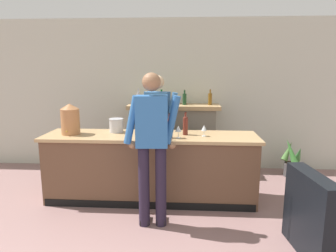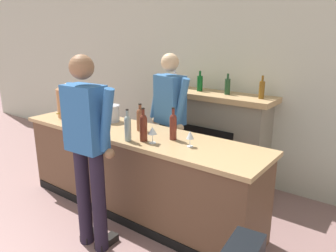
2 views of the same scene
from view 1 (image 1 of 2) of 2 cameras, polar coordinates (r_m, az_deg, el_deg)
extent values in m
cube|color=beige|center=(5.61, -1.17, 5.92)|extent=(12.00, 0.07, 2.75)
cube|color=brown|center=(4.32, -3.30, -8.13)|extent=(2.91, 0.66, 0.91)
cube|color=tan|center=(4.19, -3.37, -1.97)|extent=(2.98, 0.73, 0.04)
cube|color=black|center=(4.17, -3.81, -14.87)|extent=(2.86, 0.01, 0.10)
cube|color=gray|center=(5.47, 1.10, -2.66)|extent=(1.47, 0.44, 1.16)
cube|color=black|center=(5.28, 0.98, -4.82)|extent=(0.81, 0.02, 0.74)
cube|color=tan|center=(5.34, 1.12, 3.71)|extent=(1.63, 0.52, 0.07)
cylinder|color=#ADAFB8|center=(5.39, -5.62, 5.25)|extent=(0.06, 0.06, 0.21)
cylinder|color=#ADAFB8|center=(5.37, -5.65, 6.77)|extent=(0.02, 0.02, 0.07)
cylinder|color=#0D541D|center=(5.34, -1.23, 5.17)|extent=(0.08, 0.08, 0.20)
cylinder|color=#0D541D|center=(5.32, -1.24, 6.61)|extent=(0.03, 0.03, 0.07)
cylinder|color=#1C3F22|center=(5.32, 3.17, 5.11)|extent=(0.07, 0.07, 0.20)
cylinder|color=#1C3F22|center=(5.31, 3.18, 6.53)|extent=(0.03, 0.03, 0.07)
cylinder|color=brown|center=(5.33, 8.01, 5.09)|extent=(0.07, 0.07, 0.21)
cylinder|color=brown|center=(5.32, 8.05, 6.56)|extent=(0.03, 0.03, 0.07)
cube|color=black|center=(3.42, 25.41, -15.04)|extent=(0.27, 0.80, 0.85)
cube|color=black|center=(3.87, 27.66, -14.73)|extent=(0.87, 0.29, 0.53)
cylinder|color=#444142|center=(5.72, 22.49, -7.69)|extent=(0.27, 0.27, 0.24)
cylinder|color=#332319|center=(5.69, 22.57, -6.64)|extent=(0.24, 0.24, 0.02)
cone|color=#3B783A|center=(5.66, 23.63, -4.91)|extent=(0.14, 0.29, 0.33)
cone|color=#4C7938|center=(5.69, 21.87, -4.44)|extent=(0.30, 0.26, 0.37)
cone|color=#3F8B38|center=(5.50, 22.39, -4.49)|extent=(0.30, 0.26, 0.45)
cylinder|color=#241B2D|center=(3.60, -1.36, -11.44)|extent=(0.13, 0.13, 0.98)
cube|color=black|center=(3.86, -1.30, -17.31)|extent=(0.11, 0.25, 0.07)
cylinder|color=#241B2D|center=(3.62, -4.59, -11.40)|extent=(0.13, 0.13, 0.98)
cube|color=black|center=(3.87, -4.39, -17.25)|extent=(0.11, 0.25, 0.07)
cube|color=#2D61A1|center=(3.39, -3.11, 0.90)|extent=(0.37, 0.24, 0.58)
cylinder|color=#2D61A1|center=(3.40, 0.78, 1.14)|extent=(0.20, 0.08, 0.57)
sphere|color=#8E6445|center=(3.48, 0.76, -3.67)|extent=(0.09, 0.09, 0.09)
cylinder|color=#2D61A1|center=(3.43, -6.93, 1.15)|extent=(0.20, 0.08, 0.57)
sphere|color=#8E6445|center=(3.51, -6.78, -3.63)|extent=(0.09, 0.09, 0.09)
sphere|color=#8E6445|center=(3.34, -3.19, 8.37)|extent=(0.21, 0.21, 0.21)
cylinder|color=#43482E|center=(4.89, -3.05, -5.75)|extent=(0.13, 0.13, 0.92)
cube|color=black|center=(4.96, -3.27, -10.70)|extent=(0.15, 0.26, 0.07)
cylinder|color=#43482E|center=(4.83, -0.80, -5.95)|extent=(0.13, 0.13, 0.92)
cube|color=black|center=(4.90, -1.03, -10.96)|extent=(0.15, 0.26, 0.07)
cube|color=#366AA4|center=(4.69, -1.99, 2.99)|extent=(0.40, 0.29, 0.58)
cylinder|color=#366AA4|center=(4.75, -4.70, 3.18)|extent=(0.20, 0.08, 0.57)
sphere|color=#D9B489|center=(4.78, -4.73, -0.41)|extent=(0.09, 0.09, 0.09)
cylinder|color=#366AA4|center=(4.61, 0.65, 2.97)|extent=(0.20, 0.08, 0.57)
sphere|color=#D9B489|center=(4.64, 0.57, -0.73)|extent=(0.09, 0.09, 0.09)
sphere|color=#D9B489|center=(4.65, -2.02, 8.37)|extent=(0.21, 0.21, 0.21)
cylinder|color=#AE7145|center=(4.41, -18.10, 0.79)|extent=(0.26, 0.26, 0.36)
cone|color=#AE7145|center=(4.38, -18.26, 3.58)|extent=(0.26, 0.26, 0.08)
cylinder|color=#B29333|center=(4.29, -18.73, -0.98)|extent=(0.02, 0.04, 0.02)
cylinder|color=silver|center=(4.40, -9.82, 0.04)|extent=(0.20, 0.20, 0.19)
cylinder|color=silver|center=(4.38, -9.86, 1.31)|extent=(0.21, 0.21, 0.01)
cylinder|color=brown|center=(4.24, -3.06, -0.09)|extent=(0.08, 0.08, 0.21)
sphere|color=brown|center=(4.22, -3.08, 1.30)|extent=(0.08, 0.08, 0.08)
cylinder|color=brown|center=(4.21, -3.08, 1.84)|extent=(0.03, 0.03, 0.08)
cylinder|color=black|center=(4.20, -3.09, 2.46)|extent=(0.04, 0.04, 0.01)
cylinder|color=#602517|center=(3.96, 0.34, -0.64)|extent=(0.08, 0.08, 0.23)
sphere|color=#602517|center=(3.94, 0.34, 1.02)|extent=(0.07, 0.07, 0.07)
cylinder|color=#602517|center=(3.93, 0.34, 1.68)|extent=(0.03, 0.03, 0.09)
cylinder|color=black|center=(3.93, 0.34, 2.42)|extent=(0.03, 0.03, 0.01)
cylinder|color=maroon|center=(4.17, 3.33, -0.13)|extent=(0.07, 0.07, 0.23)
sphere|color=maroon|center=(4.15, 3.34, 1.42)|extent=(0.07, 0.07, 0.07)
cylinder|color=maroon|center=(4.14, 3.35, 2.02)|extent=(0.03, 0.03, 0.09)
cylinder|color=black|center=(4.13, 3.36, 2.72)|extent=(0.03, 0.03, 0.01)
cylinder|color=#9EB2AB|center=(3.89, -1.65, -0.95)|extent=(0.07, 0.07, 0.22)
sphere|color=#9EB2AB|center=(3.87, -1.66, 0.67)|extent=(0.06, 0.06, 0.06)
cylinder|color=#9EB2AB|center=(3.86, -1.66, 1.31)|extent=(0.03, 0.03, 0.09)
cylinder|color=black|center=(3.85, -1.67, 2.03)|extent=(0.03, 0.03, 0.01)
cylinder|color=silver|center=(4.12, 6.85, -1.90)|extent=(0.06, 0.06, 0.01)
cylinder|color=silver|center=(4.11, 6.86, -1.36)|extent=(0.01, 0.01, 0.07)
cone|color=silver|center=(4.10, 6.88, -0.33)|extent=(0.07, 0.07, 0.08)
cylinder|color=silver|center=(3.98, 1.97, -2.27)|extent=(0.07, 0.07, 0.01)
cylinder|color=silver|center=(3.97, 1.97, -1.62)|extent=(0.01, 0.01, 0.09)
cone|color=silver|center=(3.96, 1.98, -0.49)|extent=(0.09, 0.09, 0.07)
camera|label=2|loc=(2.40, 54.11, 9.77)|focal=35.00mm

